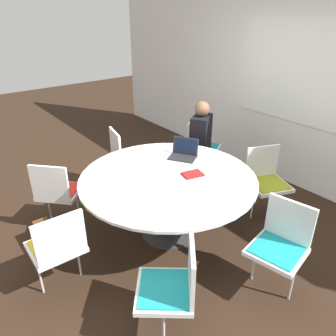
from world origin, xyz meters
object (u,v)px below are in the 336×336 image
(person_0, at_px, (202,137))
(handbag, at_px, (47,238))
(spiral_notebook, at_px, (193,174))
(chair_0, at_px, (200,143))
(chair_2, at_px, (57,189))
(chair_4, at_px, (174,284))
(chair_5, at_px, (281,241))
(chair_1, at_px, (125,154))
(laptop, at_px, (184,152))
(chair_3, at_px, (57,244))
(chair_6, at_px, (266,177))

(person_0, bearing_deg, handbag, -29.52)
(spiral_notebook, bearing_deg, person_0, 131.75)
(chair_0, xyz_separation_m, chair_2, (-0.01, -2.16, 0.00))
(chair_4, xyz_separation_m, spiral_notebook, (-0.86, 0.95, 0.24))
(chair_0, height_order, handbag, chair_0)
(chair_5, height_order, handbag, chair_5)
(chair_0, xyz_separation_m, person_0, (0.20, -0.16, 0.20))
(chair_1, relative_size, laptop, 2.20)
(chair_2, height_order, chair_3, same)
(chair_0, height_order, chair_4, same)
(person_0, distance_m, laptop, 0.77)
(chair_0, bearing_deg, chair_6, 53.90)
(chair_2, xyz_separation_m, chair_4, (1.86, 0.15, 0.00))
(chair_4, xyz_separation_m, chair_5, (0.20, 1.03, 0.00))
(chair_0, distance_m, chair_1, 1.12)
(chair_1, relative_size, spiral_notebook, 3.55)
(chair_3, bearing_deg, laptop, 11.86)
(spiral_notebook, bearing_deg, laptop, 150.82)
(person_0, xyz_separation_m, handbag, (0.07, -2.27, -0.56))
(chair_2, bearing_deg, chair_5, -12.59)
(chair_0, relative_size, chair_3, 1.00)
(chair_1, bearing_deg, chair_5, 15.18)
(chair_2, height_order, handbag, chair_2)
(person_0, distance_m, spiral_notebook, 1.19)
(spiral_notebook, bearing_deg, handbag, -117.55)
(chair_4, height_order, spiral_notebook, chair_4)
(chair_5, distance_m, laptop, 1.51)
(chair_3, bearing_deg, spiral_notebook, -2.34)
(chair_6, xyz_separation_m, spiral_notebook, (-0.26, -0.95, 0.24))
(chair_1, bearing_deg, spiral_notebook, 13.54)
(chair_4, xyz_separation_m, handbag, (-1.58, -0.42, -0.37))
(chair_4, height_order, handbag, chair_4)
(chair_5, bearing_deg, chair_6, -58.26)
(chair_2, relative_size, chair_6, 1.00)
(chair_2, height_order, chair_4, same)
(chair_2, bearing_deg, spiral_notebook, 5.53)
(chair_5, bearing_deg, chair_3, 42.00)
(chair_5, relative_size, chair_6, 1.00)
(chair_1, bearing_deg, person_0, 71.30)
(chair_1, xyz_separation_m, chair_2, (0.35, -1.09, 0.00))
(chair_2, distance_m, chair_3, 0.97)
(chair_4, bearing_deg, chair_2, 44.11)
(chair_3, height_order, person_0, person_0)
(chair_3, distance_m, chair_4, 1.08)
(chair_4, relative_size, person_0, 0.71)
(chair_0, distance_m, chair_3, 2.66)
(laptop, bearing_deg, chair_5, -37.14)
(spiral_notebook, bearing_deg, chair_6, 74.52)
(spiral_notebook, xyz_separation_m, handbag, (-0.72, -1.38, -0.60))
(chair_4, bearing_deg, chair_3, 67.23)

